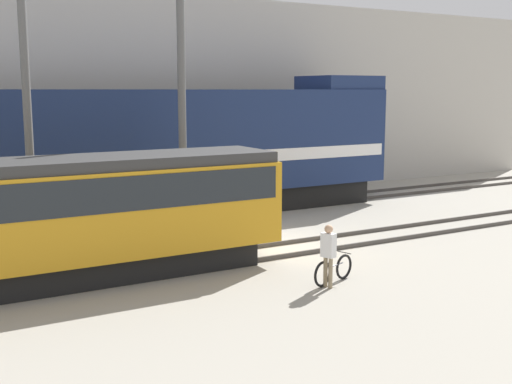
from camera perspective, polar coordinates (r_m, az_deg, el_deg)
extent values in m
plane|color=#9E998C|center=(21.09, 0.46, -4.80)|extent=(120.00, 120.00, 0.00)
cube|color=#47423D|center=(19.66, 2.99, -5.63)|extent=(60.00, 0.07, 0.14)
cube|color=#47423D|center=(20.84, 0.84, -4.77)|extent=(60.00, 0.07, 0.14)
cube|color=#47423D|center=(25.66, -5.51, -2.17)|extent=(60.00, 0.07, 0.14)
cube|color=#47423D|center=(26.95, -6.78, -1.65)|extent=(60.00, 0.07, 0.14)
cube|color=#B7B2A8|center=(31.92, -11.08, 8.17)|extent=(48.59, 6.00, 9.29)
cube|color=black|center=(26.09, -6.87, -1.05)|extent=(17.38, 2.55, 1.00)
cube|color=navy|center=(25.77, -6.97, 4.51)|extent=(18.89, 3.00, 4.07)
cube|color=white|center=(25.82, -6.95, 3.16)|extent=(18.51, 3.04, 0.50)
cube|color=navy|center=(29.70, 7.40, 9.61)|extent=(3.00, 2.85, 0.60)
cube|color=black|center=(17.82, -15.29, -6.56)|extent=(9.72, 2.00, 0.70)
cube|color=orange|center=(17.49, -15.49, -1.80)|extent=(11.05, 2.50, 2.31)
cube|color=#1E2328|center=(17.38, -15.57, 0.16)|extent=(10.61, 2.54, 0.90)
cube|color=#333333|center=(17.29, -15.67, 2.45)|extent=(10.83, 2.38, 0.30)
torus|color=black|center=(17.54, 7.82, -6.59)|extent=(0.67, 0.27, 0.68)
torus|color=black|center=(16.80, 5.94, -7.26)|extent=(0.67, 0.27, 0.68)
cylinder|color=#A5A5AD|center=(17.14, 6.91, -6.54)|extent=(0.78, 0.27, 0.04)
cylinder|color=#A5A5AD|center=(16.88, 6.25, -6.65)|extent=(0.03, 0.03, 0.31)
cylinder|color=#262626|center=(17.44, 7.85, -5.35)|extent=(0.15, 0.43, 0.02)
cylinder|color=#8C7A5B|center=(16.78, 6.19, -7.06)|extent=(0.11, 0.11, 0.81)
cylinder|color=#8C7A5B|center=(16.69, 6.64, -7.16)|extent=(0.11, 0.11, 0.81)
cube|color=white|center=(16.55, 6.46, -4.72)|extent=(0.32, 0.41, 0.63)
sphere|color=tan|center=(16.45, 6.48, -3.29)|extent=(0.22, 0.22, 0.22)
cylinder|color=#595959|center=(20.52, -19.61, 5.85)|extent=(0.25, 0.25, 8.18)
cylinder|color=#595959|center=(21.97, -6.60, 7.69)|extent=(0.27, 0.27, 9.10)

